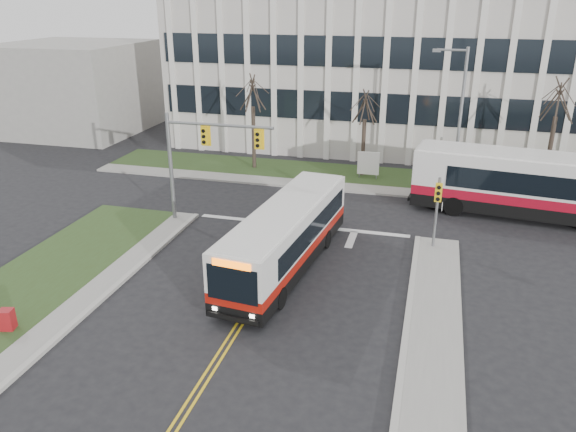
# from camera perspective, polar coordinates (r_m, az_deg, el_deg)

# --- Properties ---
(ground) EXTENTS (120.00, 120.00, 0.00)m
(ground) POSITION_cam_1_polar(r_m,az_deg,el_deg) (24.50, -3.14, -8.15)
(ground) COLOR black
(ground) RESTS_ON ground
(sidewalk_west) EXTENTS (1.20, 26.00, 0.14)m
(sidewalk_west) POSITION_cam_1_polar(r_m,az_deg,el_deg) (23.77, -23.69, -11.00)
(sidewalk_west) COLOR #9E9B93
(sidewalk_west) RESTS_ON ground
(sidewalk_east) EXTENTS (2.00, 26.00, 0.14)m
(sidewalk_east) POSITION_cam_1_polar(r_m,az_deg,el_deg) (19.42, 14.52, -17.72)
(sidewalk_east) COLOR #9E9B93
(sidewalk_east) RESTS_ON ground
(sidewalk_cross) EXTENTS (44.00, 1.60, 0.14)m
(sidewalk_cross) POSITION_cam_1_polar(r_m,az_deg,el_deg) (37.41, 11.43, 2.38)
(sidewalk_cross) COLOR #9E9B93
(sidewalk_cross) RESTS_ON ground
(building_lawn) EXTENTS (44.00, 5.00, 0.12)m
(building_lawn) POSITION_cam_1_polar(r_m,az_deg,el_deg) (40.07, 11.72, 3.64)
(building_lawn) COLOR #2F431D
(building_lawn) RESTS_ON ground
(office_building) EXTENTS (40.00, 16.00, 12.00)m
(office_building) POSITION_cam_1_polar(r_m,az_deg,el_deg) (50.57, 13.21, 14.15)
(office_building) COLOR beige
(office_building) RESTS_ON ground
(building_annex) EXTENTS (12.00, 12.00, 8.00)m
(building_annex) POSITION_cam_1_polar(r_m,az_deg,el_deg) (57.17, -20.73, 12.13)
(building_annex) COLOR #9E9B93
(building_annex) RESTS_ON ground
(mast_arm_signal) EXTENTS (6.11, 0.38, 6.20)m
(mast_arm_signal) POSITION_cam_1_polar(r_m,az_deg,el_deg) (31.01, -9.19, 6.63)
(mast_arm_signal) COLOR slate
(mast_arm_signal) RESTS_ON ground
(signal_pole_near) EXTENTS (0.34, 0.39, 3.80)m
(signal_pole_near) POSITION_cam_1_polar(r_m,az_deg,el_deg) (28.74, 14.93, 1.27)
(signal_pole_near) COLOR slate
(signal_pole_near) RESTS_ON ground
(signal_pole_far) EXTENTS (0.34, 0.39, 3.80)m
(signal_pole_far) POSITION_cam_1_polar(r_m,az_deg,el_deg) (36.85, 15.15, 5.73)
(signal_pole_far) COLOR slate
(signal_pole_far) RESTS_ON ground
(streetlight) EXTENTS (2.15, 0.25, 9.20)m
(streetlight) POSITION_cam_1_polar(r_m,az_deg,el_deg) (37.05, 16.87, 9.92)
(streetlight) COLOR slate
(streetlight) RESTS_ON ground
(directory_sign) EXTENTS (1.50, 0.12, 2.00)m
(directory_sign) POSITION_cam_1_polar(r_m,az_deg,el_deg) (39.46, 8.16, 5.29)
(directory_sign) COLOR slate
(directory_sign) RESTS_ON ground
(tree_left) EXTENTS (1.80, 1.80, 7.70)m
(tree_left) POSITION_cam_1_polar(r_m,az_deg,el_deg) (40.77, -3.61, 12.26)
(tree_left) COLOR #42352B
(tree_left) RESTS_ON ground
(tree_mid) EXTENTS (1.80, 1.80, 6.82)m
(tree_mid) POSITION_cam_1_polar(r_m,az_deg,el_deg) (39.33, 7.85, 10.82)
(tree_mid) COLOR #42352B
(tree_mid) RESTS_ON ground
(tree_right) EXTENTS (1.80, 1.80, 8.25)m
(tree_right) POSITION_cam_1_polar(r_m,az_deg,el_deg) (39.35, 25.77, 10.43)
(tree_right) COLOR #42352B
(tree_right) RESTS_ON ground
(bus_main) EXTENTS (3.63, 11.47, 3.01)m
(bus_main) POSITION_cam_1_polar(r_m,az_deg,el_deg) (26.26, -0.20, -2.28)
(bus_main) COLOR silver
(bus_main) RESTS_ON ground
(bus_cross) EXTENTS (14.06, 4.70, 3.68)m
(bus_cross) POSITION_cam_1_polar(r_m,az_deg,el_deg) (35.08, 24.01, 2.64)
(bus_cross) COLOR silver
(bus_cross) RESTS_ON ground
(newspaper_box_red) EXTENTS (0.59, 0.56, 0.95)m
(newspaper_box_red) POSITION_cam_1_polar(r_m,az_deg,el_deg) (24.43, -26.61, -9.49)
(newspaper_box_red) COLOR maroon
(newspaper_box_red) RESTS_ON ground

